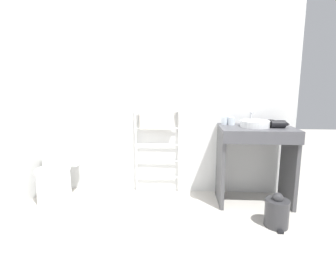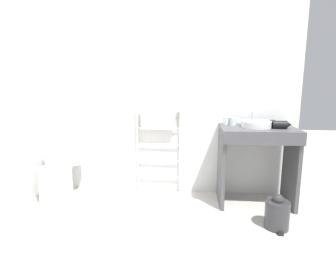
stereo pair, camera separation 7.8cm
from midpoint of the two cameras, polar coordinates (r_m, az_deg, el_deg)
wall_back at (r=3.25m, az=-2.26°, el=8.30°), size 3.26×0.12×2.54m
toilet at (r=3.35m, az=-23.73°, el=-9.14°), size 0.42×0.53×0.74m
towel_radiator at (r=3.20m, az=-3.10°, el=-0.55°), size 0.56×0.06×1.07m
vanity_counter at (r=3.10m, az=17.83°, el=-5.22°), size 0.81×0.54×0.89m
sink_basin at (r=3.04m, az=17.70°, el=1.15°), size 0.32×0.32×0.07m
faucet at (r=3.20m, az=16.99°, el=2.74°), size 0.02×0.10×0.16m
cup_near_wall at (r=3.13m, az=11.55°, el=1.85°), size 0.08×0.08×0.10m
cup_near_edge at (r=3.10m, az=12.95°, el=1.67°), size 0.08×0.08×0.09m
hair_dryer at (r=3.07m, az=22.18°, el=1.05°), size 0.20×0.19×0.08m
trash_bin at (r=2.83m, az=21.83°, el=-16.43°), size 0.22×0.26×0.34m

